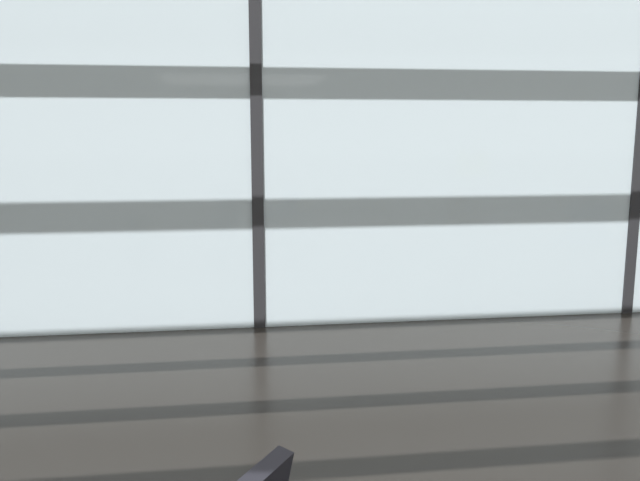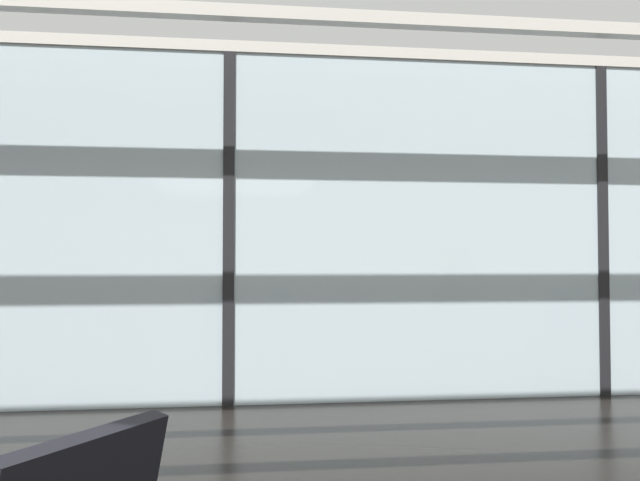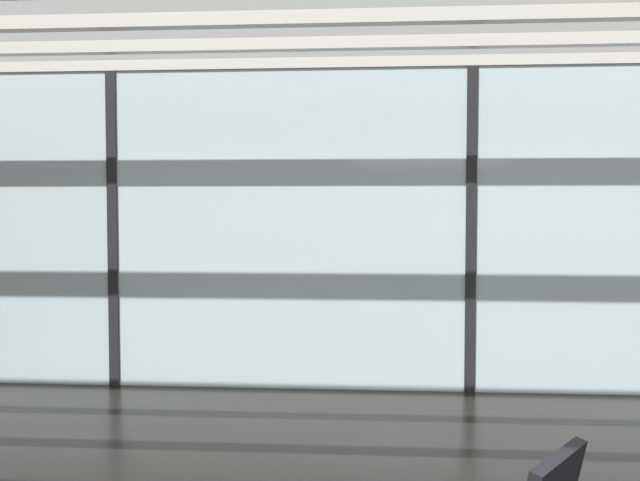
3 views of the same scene
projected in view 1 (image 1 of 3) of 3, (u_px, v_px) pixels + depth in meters
glass_curtain_wall at (257, 150)px, 5.67m from camera, size 14.00×0.08×3.11m
window_mullion_1 at (257, 150)px, 5.67m from camera, size 0.10×0.12×3.11m
window_mullion_2 at (636, 149)px, 6.13m from camera, size 0.10×0.12×3.11m
parked_airplane at (293, 116)px, 9.67m from camera, size 13.74×3.86×3.86m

